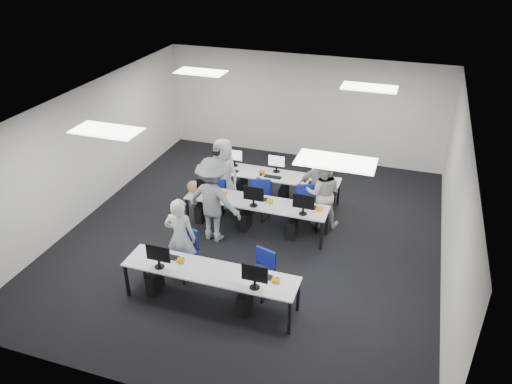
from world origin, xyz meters
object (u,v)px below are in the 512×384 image
(desk_mid, at_px, (256,204))
(chair_3, at_px, (260,206))
(chair_2, at_px, (216,198))
(photographer, at_px, (213,200))
(desk_front, at_px, (210,273))
(student_0, at_px, (181,237))
(student_3, at_px, (318,188))
(student_1, at_px, (323,193))
(chair_0, at_px, (183,261))
(chair_5, at_px, (222,196))
(chair_1, at_px, (260,281))
(chair_4, at_px, (306,215))
(chair_7, at_px, (306,209))
(chair_6, at_px, (261,201))
(student_2, at_px, (224,173))

(desk_mid, bearing_deg, chair_3, 100.14)
(chair_2, relative_size, photographer, 0.51)
(desk_front, bearing_deg, student_0, 143.76)
(student_3, bearing_deg, student_1, -58.50)
(desk_front, distance_m, chair_2, 3.40)
(chair_0, height_order, photographer, photographer)
(desk_front, distance_m, desk_mid, 2.60)
(desk_front, xyz_separation_m, chair_5, (-1.14, 3.39, -0.42))
(chair_1, height_order, chair_4, chair_4)
(student_1, relative_size, student_3, 1.04)
(student_3, bearing_deg, chair_5, 179.32)
(student_0, relative_size, student_1, 1.02)
(chair_3, relative_size, chair_7, 1.03)
(chair_1, distance_m, chair_2, 3.26)
(desk_front, height_order, student_0, student_0)
(student_1, bearing_deg, photographer, 21.15)
(chair_1, bearing_deg, chair_6, 124.62)
(desk_front, relative_size, photographer, 1.66)
(chair_4, xyz_separation_m, photographer, (-1.80, -1.07, 0.65))
(chair_0, bearing_deg, photographer, 101.74)
(chair_1, xyz_separation_m, chair_3, (-0.86, 2.64, 0.00))
(chair_4, distance_m, chair_5, 2.20)
(chair_1, xyz_separation_m, chair_5, (-1.89, 2.83, -0.02))
(chair_1, xyz_separation_m, chair_7, (0.19, 2.86, -0.00))
(chair_5, relative_size, photographer, 0.42)
(student_2, bearing_deg, chair_7, 13.78)
(student_2, bearing_deg, chair_4, 4.43)
(chair_7, height_order, student_0, student_0)
(student_1, bearing_deg, chair_7, -27.94)
(chair_7, relative_size, student_2, 0.50)
(chair_2, distance_m, student_3, 2.46)
(chair_5, relative_size, chair_7, 0.93)
(chair_4, bearing_deg, desk_front, -125.56)
(chair_0, height_order, chair_4, chair_4)
(chair_5, bearing_deg, student_0, -80.55)
(chair_6, distance_m, chair_7, 1.10)
(chair_2, relative_size, chair_4, 1.00)
(chair_5, bearing_deg, chair_7, 4.82)
(chair_2, xyz_separation_m, photographer, (0.45, -1.16, 0.65))
(chair_7, bearing_deg, student_3, 22.18)
(chair_4, xyz_separation_m, student_0, (-1.91, -2.42, 0.53))
(chair_0, relative_size, chair_4, 1.00)
(desk_front, relative_size, chair_0, 3.25)
(student_0, bearing_deg, chair_4, -133.46)
(chair_0, height_order, chair_6, chair_0)
(desk_mid, relative_size, chair_6, 3.26)
(chair_3, height_order, chair_5, chair_3)
(student_2, xyz_separation_m, student_3, (2.27, 0.11, -0.08))
(student_2, distance_m, photographer, 1.46)
(chair_1, bearing_deg, student_2, 139.83)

